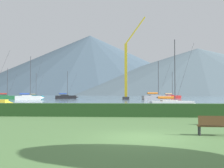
{
  "coord_description": "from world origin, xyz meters",
  "views": [
    {
      "loc": [
        -0.56,
        -12.76,
        2.06
      ],
      "look_at": [
        -5.04,
        54.37,
        4.14
      ],
      "focal_mm": 44.22,
      "sensor_mm": 36.0,
      "label": 1
    }
  ],
  "objects_px": {
    "sailboat_slip_9": "(171,97)",
    "dock_crane": "(127,73)",
    "sailboat_slip_0": "(157,97)",
    "sailboat_slip_5": "(6,97)",
    "sailboat_slip_4": "(29,97)",
    "sailboat_slip_3": "(35,97)",
    "sailboat_slip_10": "(66,97)",
    "park_bench_under_tree": "(215,124)",
    "sailboat_slip_12": "(172,104)"
  },
  "relations": [
    {
      "from": "sailboat_slip_9",
      "to": "dock_crane",
      "type": "distance_m",
      "value": 22.84
    },
    {
      "from": "sailboat_slip_3",
      "to": "sailboat_slip_5",
      "type": "height_order",
      "value": "sailboat_slip_5"
    },
    {
      "from": "sailboat_slip_9",
      "to": "dock_crane",
      "type": "xyz_separation_m",
      "value": [
        -15.22,
        -15.42,
        7.23
      ]
    },
    {
      "from": "sailboat_slip_0",
      "to": "sailboat_slip_12",
      "type": "xyz_separation_m",
      "value": [
        -1.69,
        -40.04,
        -0.18
      ]
    },
    {
      "from": "sailboat_slip_9",
      "to": "sailboat_slip_10",
      "type": "height_order",
      "value": "sailboat_slip_9"
    },
    {
      "from": "sailboat_slip_4",
      "to": "sailboat_slip_5",
      "type": "height_order",
      "value": "sailboat_slip_4"
    },
    {
      "from": "park_bench_under_tree",
      "to": "dock_crane",
      "type": "xyz_separation_m",
      "value": [
        -5.09,
        67.89,
        7.34
      ]
    },
    {
      "from": "sailboat_slip_10",
      "to": "sailboat_slip_5",
      "type": "bearing_deg",
      "value": -172.41
    },
    {
      "from": "sailboat_slip_3",
      "to": "dock_crane",
      "type": "bearing_deg",
      "value": -38.47
    },
    {
      "from": "sailboat_slip_5",
      "to": "sailboat_slip_10",
      "type": "height_order",
      "value": "sailboat_slip_5"
    },
    {
      "from": "sailboat_slip_0",
      "to": "park_bench_under_tree",
      "type": "relative_size",
      "value": 6.82
    },
    {
      "from": "sailboat_slip_0",
      "to": "sailboat_slip_3",
      "type": "height_order",
      "value": "sailboat_slip_0"
    },
    {
      "from": "sailboat_slip_0",
      "to": "sailboat_slip_12",
      "type": "height_order",
      "value": "sailboat_slip_0"
    },
    {
      "from": "sailboat_slip_5",
      "to": "sailboat_slip_9",
      "type": "bearing_deg",
      "value": 1.08
    },
    {
      "from": "sailboat_slip_4",
      "to": "sailboat_slip_12",
      "type": "xyz_separation_m",
      "value": [
        34.33,
        -38.3,
        -0.13
      ]
    },
    {
      "from": "park_bench_under_tree",
      "to": "sailboat_slip_10",
      "type": "bearing_deg",
      "value": 111.73
    },
    {
      "from": "sailboat_slip_3",
      "to": "sailboat_slip_5",
      "type": "bearing_deg",
      "value": -108.36
    },
    {
      "from": "sailboat_slip_0",
      "to": "sailboat_slip_10",
      "type": "height_order",
      "value": "sailboat_slip_0"
    },
    {
      "from": "sailboat_slip_0",
      "to": "dock_crane",
      "type": "xyz_separation_m",
      "value": [
        -8.4,
        3.67,
        7.14
      ]
    },
    {
      "from": "sailboat_slip_0",
      "to": "sailboat_slip_9",
      "type": "xyz_separation_m",
      "value": [
        6.82,
        19.09,
        -0.1
      ]
    },
    {
      "from": "sailboat_slip_3",
      "to": "sailboat_slip_12",
      "type": "bearing_deg",
      "value": -66.05
    },
    {
      "from": "sailboat_slip_4",
      "to": "sailboat_slip_12",
      "type": "distance_m",
      "value": 51.43
    },
    {
      "from": "sailboat_slip_5",
      "to": "park_bench_under_tree",
      "type": "bearing_deg",
      "value": -72.41
    },
    {
      "from": "dock_crane",
      "to": "sailboat_slip_0",
      "type": "bearing_deg",
      "value": -23.58
    },
    {
      "from": "sailboat_slip_0",
      "to": "sailboat_slip_5",
      "type": "relative_size",
      "value": 1.14
    },
    {
      "from": "sailboat_slip_9",
      "to": "sailboat_slip_5",
      "type": "bearing_deg",
      "value": 174.22
    },
    {
      "from": "sailboat_slip_4",
      "to": "dock_crane",
      "type": "relative_size",
      "value": 0.5
    },
    {
      "from": "sailboat_slip_4",
      "to": "sailboat_slip_9",
      "type": "xyz_separation_m",
      "value": [
        42.84,
        20.83,
        -0.05
      ]
    },
    {
      "from": "sailboat_slip_9",
      "to": "sailboat_slip_10",
      "type": "xyz_separation_m",
      "value": [
        -35.63,
        -5.96,
        0.01
      ]
    },
    {
      "from": "sailboat_slip_5",
      "to": "sailboat_slip_12",
      "type": "relative_size",
      "value": 1.03
    },
    {
      "from": "sailboat_slip_9",
      "to": "park_bench_under_tree",
      "type": "relative_size",
      "value": 5.81
    },
    {
      "from": "sailboat_slip_0",
      "to": "park_bench_under_tree",
      "type": "bearing_deg",
      "value": -106.13
    },
    {
      "from": "sailboat_slip_5",
      "to": "sailboat_slip_0",
      "type": "bearing_deg",
      "value": -20.14
    },
    {
      "from": "sailboat_slip_0",
      "to": "sailboat_slip_5",
      "type": "distance_m",
      "value": 46.04
    },
    {
      "from": "sailboat_slip_5",
      "to": "park_bench_under_tree",
      "type": "relative_size",
      "value": 5.97
    },
    {
      "from": "sailboat_slip_12",
      "to": "sailboat_slip_0",
      "type": "bearing_deg",
      "value": 80.86
    },
    {
      "from": "sailboat_slip_4",
      "to": "sailboat_slip_0",
      "type": "bearing_deg",
      "value": -15.32
    },
    {
      "from": "sailboat_slip_10",
      "to": "park_bench_under_tree",
      "type": "xyz_separation_m",
      "value": [
        25.5,
        -77.35,
        -0.12
      ]
    },
    {
      "from": "sailboat_slip_0",
      "to": "sailboat_slip_5",
      "type": "height_order",
      "value": "sailboat_slip_0"
    },
    {
      "from": "sailboat_slip_10",
      "to": "sailboat_slip_3",
      "type": "bearing_deg",
      "value": 126.91
    },
    {
      "from": "sailboat_slip_0",
      "to": "sailboat_slip_9",
      "type": "bearing_deg",
      "value": 57.16
    },
    {
      "from": "sailboat_slip_9",
      "to": "sailboat_slip_3",
      "type": "bearing_deg",
      "value": 154.72
    },
    {
      "from": "sailboat_slip_5",
      "to": "sailboat_slip_10",
      "type": "bearing_deg",
      "value": 11.74
    },
    {
      "from": "sailboat_slip_4",
      "to": "dock_crane",
      "type": "bearing_deg",
      "value": -7.01
    },
    {
      "from": "sailboat_slip_3",
      "to": "sailboat_slip_10",
      "type": "relative_size",
      "value": 1.02
    },
    {
      "from": "sailboat_slip_0",
      "to": "sailboat_slip_4",
      "type": "xyz_separation_m",
      "value": [
        -36.02,
        -1.74,
        -0.05
      ]
    },
    {
      "from": "sailboat_slip_10",
      "to": "dock_crane",
      "type": "relative_size",
      "value": 0.37
    },
    {
      "from": "sailboat_slip_0",
      "to": "park_bench_under_tree",
      "type": "height_order",
      "value": "sailboat_slip_0"
    },
    {
      "from": "sailboat_slip_5",
      "to": "sailboat_slip_9",
      "type": "distance_m",
      "value": 54.46
    },
    {
      "from": "dock_crane",
      "to": "sailboat_slip_12",
      "type": "bearing_deg",
      "value": -81.27
    }
  ]
}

